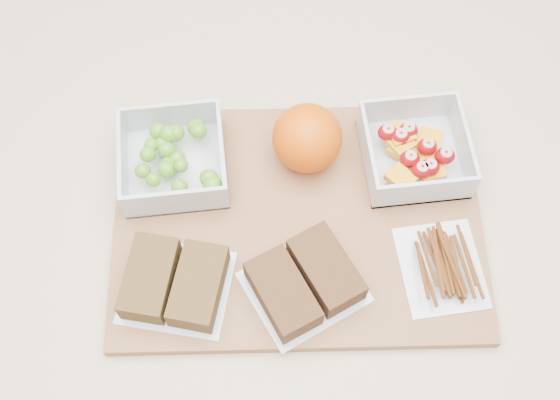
{
  "coord_description": "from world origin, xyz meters",
  "views": [
    {
      "loc": [
        -0.04,
        -0.35,
        1.65
      ],
      "look_at": [
        0.0,
        -0.0,
        0.93
      ],
      "focal_mm": 45.0,
      "sensor_mm": 36.0,
      "label": 1
    }
  ],
  "objects_px": {
    "fruit_container": "(414,152)",
    "sandwich_bag_center": "(305,282)",
    "grape_container": "(175,158)",
    "sandwich_bag_left": "(174,283)",
    "pretzel_bag": "(443,264)",
    "orange": "(307,138)",
    "cutting_board": "(298,221)"
  },
  "relations": [
    {
      "from": "fruit_container",
      "to": "sandwich_bag_center",
      "type": "bearing_deg",
      "value": -135.82
    },
    {
      "from": "grape_container",
      "to": "sandwich_bag_left",
      "type": "height_order",
      "value": "grape_container"
    },
    {
      "from": "grape_container",
      "to": "pretzel_bag",
      "type": "height_order",
      "value": "grape_container"
    },
    {
      "from": "fruit_container",
      "to": "orange",
      "type": "xyz_separation_m",
      "value": [
        -0.12,
        0.02,
        0.02
      ]
    },
    {
      "from": "fruit_container",
      "to": "pretzel_bag",
      "type": "bearing_deg",
      "value": -87.64
    },
    {
      "from": "cutting_board",
      "to": "fruit_container",
      "type": "distance_m",
      "value": 0.16
    },
    {
      "from": "cutting_board",
      "to": "orange",
      "type": "distance_m",
      "value": 0.1
    },
    {
      "from": "fruit_container",
      "to": "grape_container",
      "type": "bearing_deg",
      "value": 175.55
    },
    {
      "from": "pretzel_bag",
      "to": "fruit_container",
      "type": "bearing_deg",
      "value": 92.36
    },
    {
      "from": "sandwich_bag_left",
      "to": "fruit_container",
      "type": "bearing_deg",
      "value": 24.14
    },
    {
      "from": "grape_container",
      "to": "sandwich_bag_center",
      "type": "distance_m",
      "value": 0.21
    },
    {
      "from": "pretzel_bag",
      "to": "orange",
      "type": "bearing_deg",
      "value": 129.33
    },
    {
      "from": "orange",
      "to": "sandwich_bag_center",
      "type": "height_order",
      "value": "orange"
    },
    {
      "from": "fruit_container",
      "to": "sandwich_bag_center",
      "type": "xyz_separation_m",
      "value": [
        -0.15,
        -0.14,
        -0.0
      ]
    },
    {
      "from": "sandwich_bag_left",
      "to": "grape_container",
      "type": "bearing_deg",
      "value": 86.71
    },
    {
      "from": "grape_container",
      "to": "sandwich_bag_center",
      "type": "bearing_deg",
      "value": -51.74
    },
    {
      "from": "fruit_container",
      "to": "orange",
      "type": "relative_size",
      "value": 1.45
    },
    {
      "from": "cutting_board",
      "to": "grape_container",
      "type": "height_order",
      "value": "grape_container"
    },
    {
      "from": "grape_container",
      "to": "pretzel_bag",
      "type": "bearing_deg",
      "value": -29.46
    },
    {
      "from": "fruit_container",
      "to": "orange",
      "type": "distance_m",
      "value": 0.13
    },
    {
      "from": "pretzel_bag",
      "to": "sandwich_bag_center",
      "type": "bearing_deg",
      "value": -178.16
    },
    {
      "from": "cutting_board",
      "to": "fruit_container",
      "type": "bearing_deg",
      "value": 27.96
    },
    {
      "from": "grape_container",
      "to": "cutting_board",
      "type": "bearing_deg",
      "value": -31.6
    },
    {
      "from": "grape_container",
      "to": "orange",
      "type": "relative_size",
      "value": 1.47
    },
    {
      "from": "sandwich_bag_left",
      "to": "sandwich_bag_center",
      "type": "relative_size",
      "value": 0.94
    },
    {
      "from": "sandwich_bag_left",
      "to": "pretzel_bag",
      "type": "xyz_separation_m",
      "value": [
        0.29,
        -0.01,
        -0.01
      ]
    },
    {
      "from": "sandwich_bag_left",
      "to": "pretzel_bag",
      "type": "relative_size",
      "value": 1.27
    },
    {
      "from": "cutting_board",
      "to": "sandwich_bag_left",
      "type": "relative_size",
      "value": 3.02
    },
    {
      "from": "grape_container",
      "to": "orange",
      "type": "bearing_deg",
      "value": -0.6
    },
    {
      "from": "fruit_container",
      "to": "pretzel_bag",
      "type": "xyz_separation_m",
      "value": [
        0.01,
        -0.14,
        -0.01
      ]
    },
    {
      "from": "orange",
      "to": "sandwich_bag_center",
      "type": "distance_m",
      "value": 0.17
    },
    {
      "from": "grape_container",
      "to": "sandwich_bag_left",
      "type": "relative_size",
      "value": 0.86
    }
  ]
}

